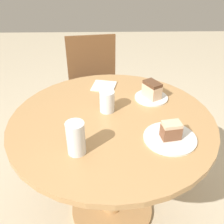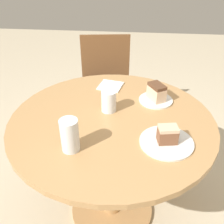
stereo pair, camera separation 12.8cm
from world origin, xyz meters
TOP-DOWN VIEW (x-y plane):
  - ground_plane at (0.00, 0.00)m, footprint 8.00×8.00m
  - table at (0.00, 0.00)m, footprint 1.05×1.05m
  - chair at (-0.14, 0.89)m, footprint 0.50×0.53m
  - plate_near at (0.26, -0.17)m, footprint 0.24×0.24m
  - plate_far at (0.23, 0.20)m, footprint 0.19×0.19m
  - cake_slice_near at (0.26, -0.17)m, footprint 0.09×0.07m
  - cake_slice_far at (0.23, 0.20)m, footprint 0.11×0.12m
  - glass_lemonade at (-0.16, -0.25)m, footprint 0.08×0.08m
  - glass_water at (-0.02, 0.08)m, footprint 0.08×0.08m
  - napkin_stack at (-0.04, 0.35)m, footprint 0.16×0.16m

SIDE VIEW (x-z plane):
  - ground_plane at x=0.00m, z-range 0.00..0.00m
  - chair at x=-0.14m, z-range 0.03..0.87m
  - table at x=0.00m, z-range 0.18..0.92m
  - napkin_stack at x=-0.04m, z-range 0.73..0.74m
  - plate_near at x=0.26m, z-range 0.73..0.74m
  - plate_far at x=0.23m, z-range 0.73..0.74m
  - glass_water at x=-0.02m, z-range 0.72..0.84m
  - cake_slice_near at x=0.26m, z-range 0.74..0.82m
  - cake_slice_far at x=0.23m, z-range 0.74..0.84m
  - glass_lemonade at x=-0.16m, z-range 0.73..0.88m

